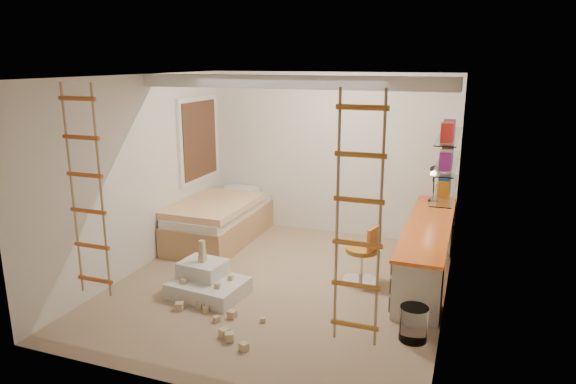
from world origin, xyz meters
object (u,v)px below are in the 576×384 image
at_px(swivel_chair, 363,263).
at_px(play_platform, 207,282).
at_px(desk, 427,249).
at_px(bed, 220,221).

bearing_deg(swivel_chair, play_platform, -151.59).
height_order(desk, play_platform, desk).
xyz_separation_m(desk, bed, (-3.20, 0.36, -0.07)).
distance_m(desk, play_platform, 2.84).
height_order(desk, swivel_chair, swivel_chair).
xyz_separation_m(bed, play_platform, (0.74, -1.77, -0.18)).
height_order(bed, play_platform, bed).
height_order(swivel_chair, play_platform, swivel_chair).
bearing_deg(play_platform, swivel_chair, 28.41).
height_order(bed, swivel_chair, swivel_chair).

